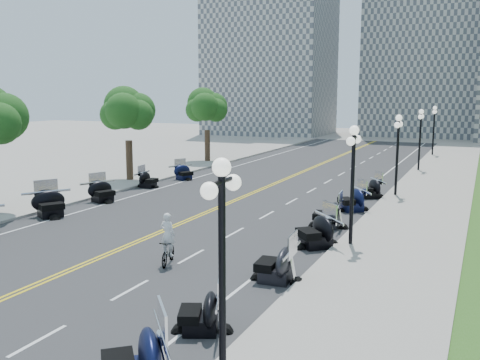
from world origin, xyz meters
The scene contains 46 objects.
ground centered at (0.00, 0.00, 0.00)m, with size 160.00×160.00×0.00m, color gray.
road centered at (0.00, 10.00, 0.00)m, with size 16.00×90.00×0.01m, color #333335.
centerline_yellow_a centered at (-0.12, 10.00, 0.01)m, with size 0.12×90.00×0.00m, color yellow.
centerline_yellow_b centered at (0.12, 10.00, 0.01)m, with size 0.12×90.00×0.00m, color yellow.
edge_line_north centered at (6.40, 10.00, 0.01)m, with size 0.12×90.00×0.00m, color white.
edge_line_south centered at (-6.40, 10.00, 0.01)m, with size 0.12×90.00×0.00m, color white.
lane_dash_4 centered at (3.20, -8.00, 0.01)m, with size 0.12×2.00×0.00m, color white.
lane_dash_5 centered at (3.20, -4.00, 0.01)m, with size 0.12×2.00×0.00m, color white.
lane_dash_6 centered at (3.20, 0.00, 0.01)m, with size 0.12×2.00×0.00m, color white.
lane_dash_7 centered at (3.20, 4.00, 0.01)m, with size 0.12×2.00×0.00m, color white.
lane_dash_8 centered at (3.20, 8.00, 0.01)m, with size 0.12×2.00×0.00m, color white.
lane_dash_9 centered at (3.20, 12.00, 0.01)m, with size 0.12×2.00×0.00m, color white.
lane_dash_10 centered at (3.20, 16.00, 0.01)m, with size 0.12×2.00×0.00m, color white.
lane_dash_11 centered at (3.20, 20.00, 0.01)m, with size 0.12×2.00×0.00m, color white.
lane_dash_12 centered at (3.20, 24.00, 0.01)m, with size 0.12×2.00×0.00m, color white.
lane_dash_13 centered at (3.20, 28.00, 0.01)m, with size 0.12×2.00×0.00m, color white.
lane_dash_14 centered at (3.20, 32.00, 0.01)m, with size 0.12×2.00×0.00m, color white.
lane_dash_15 centered at (3.20, 36.00, 0.01)m, with size 0.12×2.00×0.00m, color white.
lane_dash_16 centered at (3.20, 40.00, 0.01)m, with size 0.12×2.00×0.00m, color white.
lane_dash_17 centered at (3.20, 44.00, 0.01)m, with size 0.12×2.00×0.00m, color white.
lane_dash_18 centered at (3.20, 48.00, 0.01)m, with size 0.12×2.00×0.00m, color white.
lane_dash_19 centered at (3.20, 52.00, 0.01)m, with size 0.12×2.00×0.00m, color white.
sidewalk_north centered at (10.50, 10.00, 0.07)m, with size 5.00×90.00×0.15m, color #9E9991.
sidewalk_south centered at (-10.50, 10.00, 0.07)m, with size 5.00×90.00×0.15m, color #9E9991.
distant_block_a centered at (-18.00, 62.00, 13.00)m, with size 18.00×14.00×26.00m, color gray.
distant_block_b centered at (4.00, 68.00, 15.00)m, with size 16.00×12.00×30.00m, color gray.
street_lamp_1 centered at (8.60, -8.00, 2.60)m, with size 0.50×1.20×4.90m, color black, non-canonical shape.
street_lamp_2 centered at (8.60, 4.00, 2.60)m, with size 0.50×1.20×4.90m, color black, non-canonical shape.
street_lamp_3 centered at (8.60, 16.00, 2.60)m, with size 0.50×1.20×4.90m, color black, non-canonical shape.
street_lamp_4 centered at (8.60, 28.00, 2.60)m, with size 0.50×1.20×4.90m, color black, non-canonical shape.
street_lamp_5 centered at (8.60, 40.00, 2.60)m, with size 0.50×1.20×4.90m, color black, non-canonical shape.
tree_3 centered at (-10.00, 14.00, 4.75)m, with size 4.80×4.80×9.20m, color #235619, non-canonical shape.
tree_4 centered at (-10.00, 26.00, 4.75)m, with size 4.80×4.80×9.20m, color #235619, non-canonical shape.
motorcycle_n_3 centered at (6.91, -8.87, 0.76)m, with size 2.18×2.18×1.52m, color black, non-canonical shape.
motorcycle_n_4 centered at (6.80, -5.74, 0.63)m, with size 1.80×1.80×1.26m, color black, non-canonical shape.
motorcycle_n_5 centered at (7.23, -1.21, 0.71)m, with size 2.02×2.02×1.41m, color black, non-canonical shape.
motorcycle_n_6 centered at (7.28, 3.33, 0.76)m, with size 2.18×2.18×1.52m, color black, non-canonical shape.
motorcycle_n_7 centered at (6.82, 6.82, 0.72)m, with size 2.05×2.05×1.43m, color black, non-canonical shape.
motorcycle_n_8 centered at (7.05, 10.90, 0.71)m, with size 2.02×2.02×1.42m, color black, non-canonical shape.
motorcycle_n_9 centered at (7.22, 15.05, 0.66)m, with size 1.89×1.89×1.32m, color black, non-canonical shape.
motorcycle_s_6 centered at (-6.93, 2.92, 0.77)m, with size 2.19×2.19×1.53m, color black, non-canonical shape.
motorcycle_s_7 centered at (-6.99, 7.19, 0.69)m, with size 1.98×1.98×1.38m, color black, non-canonical shape.
motorcycle_s_8 centered at (-7.30, 12.38, 0.62)m, with size 1.76×1.76×1.23m, color black, non-canonical shape.
motorcycle_s_9 centered at (-6.80, 16.32, 0.62)m, with size 1.78×1.78×1.25m, color black, non-canonical shape.
bicycle centered at (2.90, -1.20, 0.49)m, with size 0.46×1.62×0.97m, color #A51414.
cyclist_rider centered at (2.90, -1.20, 1.80)m, with size 0.60×0.39×1.65m, color silver.
Camera 1 is at (13.48, -17.68, 6.40)m, focal length 40.00 mm.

